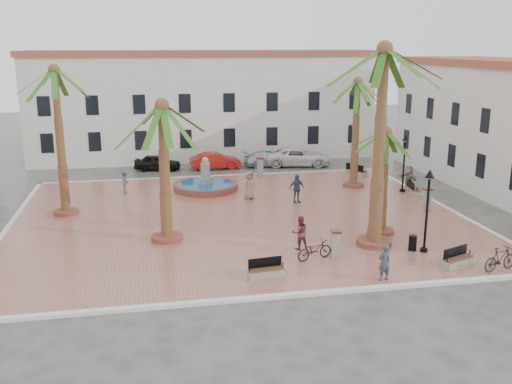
# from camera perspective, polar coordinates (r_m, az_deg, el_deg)

# --- Properties ---
(ground) EXTENTS (120.00, 120.00, 0.00)m
(ground) POSITION_cam_1_polar(r_m,az_deg,el_deg) (33.72, -1.67, -2.71)
(ground) COLOR #56544F
(ground) RESTS_ON ground
(plaza) EXTENTS (26.00, 22.00, 0.15)m
(plaza) POSITION_cam_1_polar(r_m,az_deg,el_deg) (33.70, -1.67, -2.59)
(plaza) COLOR #B3695B
(plaza) RESTS_ON ground
(kerb_n) EXTENTS (26.30, 0.30, 0.16)m
(kerb_n) POSITION_cam_1_polar(r_m,az_deg,el_deg) (44.22, -4.00, 1.55)
(kerb_n) COLOR silver
(kerb_n) RESTS_ON ground
(kerb_s) EXTENTS (26.30, 0.30, 0.16)m
(kerb_s) POSITION_cam_1_polar(r_m,az_deg,el_deg) (23.61, 2.76, -10.34)
(kerb_s) COLOR silver
(kerb_s) RESTS_ON ground
(kerb_e) EXTENTS (0.30, 22.30, 0.16)m
(kerb_e) POSITION_cam_1_polar(r_m,az_deg,el_deg) (37.94, 18.09, -1.35)
(kerb_e) COLOR silver
(kerb_e) RESTS_ON ground
(kerb_w) EXTENTS (0.30, 22.30, 0.16)m
(kerb_w) POSITION_cam_1_polar(r_m,az_deg,el_deg) (34.20, -23.74, -3.59)
(kerb_w) COLOR silver
(kerb_w) RESTS_ON ground
(building_north) EXTENTS (30.40, 7.40, 9.50)m
(building_north) POSITION_cam_1_polar(r_m,az_deg,el_deg) (52.30, -5.33, 8.75)
(building_north) COLOR silver
(building_north) RESTS_ON ground
(fountain) EXTENTS (4.48, 4.48, 2.31)m
(fountain) POSITION_cam_1_polar(r_m,az_deg,el_deg) (39.96, -5.05, 0.69)
(fountain) COLOR brown
(fountain) RESTS_ON plaza
(palm_nw) EXTENTS (4.78, 4.78, 8.81)m
(palm_nw) POSITION_cam_1_polar(r_m,az_deg,el_deg) (34.77, -19.44, 10.06)
(palm_nw) COLOR brown
(palm_nw) RESTS_ON plaza
(palm_sw) EXTENTS (5.33, 5.33, 7.32)m
(palm_sw) POSITION_cam_1_polar(r_m,az_deg,el_deg) (28.70, -9.33, 6.84)
(palm_sw) COLOR brown
(palm_sw) RESTS_ON plaza
(palm_s) EXTENTS (5.81, 5.81, 10.05)m
(palm_s) POSITION_cam_1_polar(r_m,az_deg,el_deg) (28.00, 12.63, 11.69)
(palm_s) COLOR brown
(palm_s) RESTS_ON plaza
(palm_e) EXTENTS (4.63, 4.63, 5.80)m
(palm_e) POSITION_cam_1_polar(r_m,az_deg,el_deg) (30.38, 12.81, 4.52)
(palm_e) COLOR brown
(palm_e) RESTS_ON plaza
(palm_ne) EXTENTS (4.79, 4.79, 7.74)m
(palm_ne) POSITION_cam_1_polar(r_m,az_deg,el_deg) (40.33, 10.10, 9.70)
(palm_ne) COLOR brown
(palm_ne) RESTS_ON plaza
(bench_s) EXTENTS (1.67, 0.68, 0.86)m
(bench_s) POSITION_cam_1_polar(r_m,az_deg,el_deg) (25.06, 1.03, -8.02)
(bench_s) COLOR gray
(bench_s) RESTS_ON plaza
(bench_se) EXTENTS (1.74, 1.09, 0.88)m
(bench_se) POSITION_cam_1_polar(r_m,az_deg,el_deg) (27.83, 19.54, -6.53)
(bench_se) COLOR gray
(bench_se) RESTS_ON plaza
(bench_e) EXTENTS (0.84, 1.90, 0.97)m
(bench_e) POSITION_cam_1_polar(r_m,az_deg,el_deg) (40.02, 15.39, 0.17)
(bench_e) COLOR gray
(bench_e) RESTS_ON plaza
(bench_ne) EXTENTS (1.37, 1.84, 0.95)m
(bench_ne) POSITION_cam_1_polar(r_m,az_deg,el_deg) (44.63, 9.99, 1.93)
(bench_ne) COLOR gray
(bench_ne) RESTS_ON plaza
(lamppost_s) EXTENTS (0.45, 0.45, 4.13)m
(lamppost_s) POSITION_cam_1_polar(r_m,az_deg,el_deg) (28.49, 16.83, -0.43)
(lamppost_s) COLOR black
(lamppost_s) RESTS_ON plaza
(lamppost_e) EXTENTS (0.43, 0.43, 3.93)m
(lamppost_e) POSITION_cam_1_polar(r_m,az_deg,el_deg) (40.09, 14.63, 3.74)
(lamppost_e) COLOR black
(lamppost_e) RESTS_ON plaza
(bollard_se) EXTENTS (0.55, 0.55, 1.34)m
(bollard_se) POSITION_cam_1_polar(r_m,az_deg,el_deg) (27.43, 7.97, -5.11)
(bollard_se) COLOR gray
(bollard_se) RESTS_ON plaza
(bollard_n) EXTENTS (0.58, 0.58, 1.53)m
(bollard_n) POSITION_cam_1_polar(r_m,az_deg,el_deg) (43.49, 0.41, 2.53)
(bollard_n) COLOR gray
(bollard_n) RESTS_ON plaza
(bollard_e) EXTENTS (0.52, 0.52, 1.42)m
(bollard_e) POSITION_cam_1_polar(r_m,az_deg,el_deg) (36.14, 16.72, -0.69)
(bollard_e) COLOR gray
(bollard_e) RESTS_ON plaza
(litter_bin) EXTENTS (0.39, 0.39, 0.77)m
(litter_bin) POSITION_cam_1_polar(r_m,az_deg,el_deg) (29.20, 15.40, -4.92)
(litter_bin) COLOR black
(litter_bin) RESTS_ON plaza
(cyclist_a) EXTENTS (0.67, 0.51, 1.63)m
(cyclist_a) POSITION_cam_1_polar(r_m,az_deg,el_deg) (25.18, 12.70, -6.87)
(cyclist_a) COLOR #333A4A
(cyclist_a) RESTS_ON plaza
(bicycle_a) EXTENTS (1.95, 1.15, 0.97)m
(bicycle_a) POSITION_cam_1_polar(r_m,az_deg,el_deg) (27.11, 5.87, -5.76)
(bicycle_a) COLOR black
(bicycle_a) RESTS_ON plaza
(cyclist_b) EXTENTS (0.87, 0.70, 1.71)m
(cyclist_b) POSITION_cam_1_polar(r_m,az_deg,el_deg) (28.27, 4.42, -4.07)
(cyclist_b) COLOR brown
(cyclist_b) RESTS_ON plaza
(bicycle_b) EXTENTS (1.93, 0.95, 1.12)m
(bicycle_b) POSITION_cam_1_polar(r_m,az_deg,el_deg) (27.89, 23.24, -6.16)
(bicycle_b) COLOR black
(bicycle_b) RESTS_ON plaza
(pedestrian_fountain_a) EXTENTS (1.05, 0.85, 1.87)m
(pedestrian_fountain_a) POSITION_cam_1_polar(r_m,az_deg,el_deg) (37.21, -0.66, 0.68)
(pedestrian_fountain_a) COLOR #957E5A
(pedestrian_fountain_a) RESTS_ON plaza
(pedestrian_fountain_b) EXTENTS (1.16, 0.67, 1.85)m
(pedestrian_fountain_b) POSITION_cam_1_polar(r_m,az_deg,el_deg) (36.50, 4.08, 0.36)
(pedestrian_fountain_b) COLOR #354864
(pedestrian_fountain_b) RESTS_ON plaza
(pedestrian_north) EXTENTS (0.81, 1.18, 1.68)m
(pedestrian_north) POSITION_cam_1_polar(r_m,az_deg,el_deg) (39.66, -12.92, 1.05)
(pedestrian_north) COLOR #4B4B50
(pedestrian_north) RESTS_ON plaza
(pedestrian_east) EXTENTS (1.06, 1.76, 1.81)m
(pedestrian_east) POSITION_cam_1_polar(r_m,az_deg,el_deg) (40.52, 15.02, 1.29)
(pedestrian_east) COLOR #7B6D5E
(pedestrian_east) RESTS_ON plaza
(car_black) EXTENTS (3.96, 2.18, 1.27)m
(car_black) POSITION_cam_1_polar(r_m,az_deg,el_deg) (47.30, -9.82, 2.92)
(car_black) COLOR black
(car_black) RESTS_ON ground
(car_red) EXTENTS (4.23, 1.73, 1.36)m
(car_red) POSITION_cam_1_polar(r_m,az_deg,el_deg) (47.22, -4.08, 3.14)
(car_red) COLOR red
(car_red) RESTS_ON ground
(car_silver) EXTENTS (4.40, 1.80, 1.28)m
(car_silver) POSITION_cam_1_polar(r_m,az_deg,el_deg) (48.20, 1.38, 3.35)
(car_silver) COLOR silver
(car_silver) RESTS_ON ground
(car_white) EXTENTS (5.84, 3.42, 1.53)m
(car_white) POSITION_cam_1_polar(r_m,az_deg,el_deg) (48.49, 4.23, 3.53)
(car_white) COLOR white
(car_white) RESTS_ON ground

